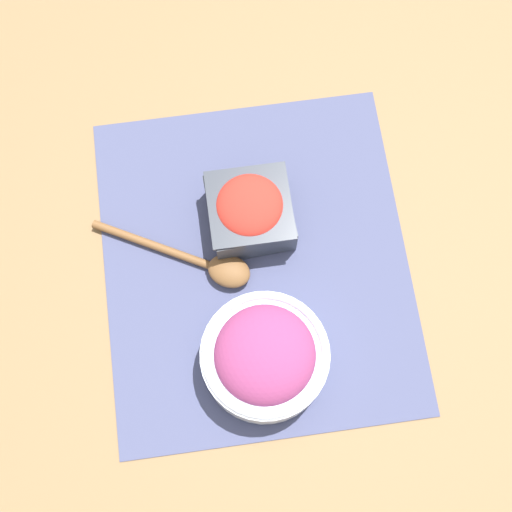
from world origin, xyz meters
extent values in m
plane|color=olive|center=(0.00, 0.00, 0.00)|extent=(3.00, 3.00, 0.00)
cube|color=#474C70|center=(0.00, 0.00, 0.00)|extent=(0.50, 0.44, 0.00)
cylinder|color=silver|center=(-0.14, 0.01, 0.04)|extent=(0.17, 0.17, 0.06)
torus|color=silver|center=(-0.14, 0.01, 0.07)|extent=(0.17, 0.17, 0.01)
ellipsoid|color=#93386B|center=(-0.14, 0.01, 0.07)|extent=(0.13, 0.13, 0.06)
cube|color=#333842|center=(0.06, 0.00, 0.03)|extent=(0.12, 0.12, 0.06)
cube|color=#333842|center=(0.06, 0.00, 0.07)|extent=(0.12, 0.12, 0.00)
ellipsoid|color=red|center=(0.06, 0.00, 0.06)|extent=(0.10, 0.10, 0.04)
cylinder|color=brown|center=(0.04, 0.14, 0.01)|extent=(0.10, 0.18, 0.01)
ellipsoid|color=brown|center=(-0.01, 0.04, 0.02)|extent=(0.07, 0.08, 0.03)
camera|label=1|loc=(-0.29, 0.04, 0.99)|focal=50.00mm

